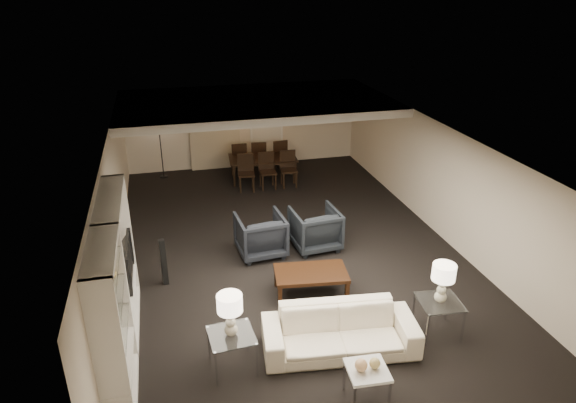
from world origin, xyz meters
The scene contains 35 objects.
floor centered at (0.00, 0.00, 0.00)m, with size 11.00×11.00×0.00m, color black.
ceiling centered at (0.00, 0.00, 2.50)m, with size 7.00×11.00×0.02m, color silver.
wall_back centered at (0.00, 5.50, 1.25)m, with size 7.00×0.02×2.50m, color beige.
wall_front centered at (0.00, -5.50, 1.25)m, with size 7.00×0.02×2.50m, color beige.
wall_left centered at (-3.50, 0.00, 1.25)m, with size 0.02×11.00×2.50m, color beige.
wall_right centered at (3.50, 0.00, 1.25)m, with size 0.02×11.00×2.50m, color beige.
ceiling_soffit centered at (0.00, 3.50, 2.40)m, with size 7.00×4.00×0.20m, color silver.
curtains centered at (-0.90, 5.42, 1.20)m, with size 1.50×0.12×2.40m, color beige.
door centered at (0.70, 5.47, 1.05)m, with size 0.90×0.05×2.10m, color silver.
painting centered at (2.10, 5.46, 1.55)m, with size 0.95×0.04×0.65m, color #142D38.
media_unit centered at (-3.31, -2.60, 1.18)m, with size 0.38×3.40×2.35m, color white, non-canonical shape.
pendant_light centered at (0.30, 3.50, 1.92)m, with size 0.52×0.52×0.24m, color #D8591E.
sofa centered at (-0.02, -3.41, 0.35)m, with size 2.41×0.94×0.70m, color beige.
coffee_table centered at (-0.02, -1.81, 0.24)m, with size 1.32×0.77×0.47m, color black, non-canonical shape.
armchair_left centered at (-0.62, -0.11, 0.45)m, with size 0.96×0.98×0.90m, color black.
armchair_right centered at (0.58, -0.11, 0.45)m, with size 0.96×0.98×0.90m, color black.
side_table_left centered at (-1.72, -3.41, 0.31)m, with size 0.66×0.66×0.62m, color white, non-canonical shape.
side_table_right centered at (1.68, -3.41, 0.31)m, with size 0.66×0.66×0.62m, color silver, non-canonical shape.
table_lamp_left centered at (-1.72, -3.41, 0.96)m, with size 0.37×0.37×0.68m, color beige, non-canonical shape.
table_lamp_right centered at (1.68, -3.41, 0.96)m, with size 0.37×0.37×0.68m, color beige, non-canonical shape.
marble_table centered at (-0.02, -4.51, 0.28)m, with size 0.55×0.55×0.55m, color silver, non-canonical shape.
gold_gourd_a centered at (-0.12, -4.51, 0.64)m, with size 0.18×0.18×0.18m, color #EBB47C.
gold_gourd_b centered at (0.08, -4.51, 0.63)m, with size 0.15×0.15×0.15m, color tan.
television centered at (-3.28, -1.68, 1.08)m, with size 0.15×1.16×0.67m, color black.
vase_blue centered at (-3.31, -3.46, 1.14)m, with size 0.15×0.15×0.16m, color #2A38B7.
vase_amber centered at (-3.31, -2.99, 1.65)m, with size 0.16×0.16×0.17m, color gold.
floor_speaker centered at (-2.64, -0.81, 0.48)m, with size 0.10×0.10×0.95m, color black.
dining_table centered at (0.29, 4.08, 0.34)m, with size 1.91×1.06×0.67m, color black.
chair_nl centered at (-0.31, 3.43, 0.50)m, with size 0.46×0.46×1.00m, color black, non-canonical shape.
chair_nm centered at (0.29, 3.43, 0.50)m, with size 0.46×0.46×1.00m, color black, non-canonical shape.
chair_nr centered at (0.89, 3.43, 0.50)m, with size 0.46×0.46×1.00m, color black, non-canonical shape.
chair_fl centered at (-0.31, 4.73, 0.50)m, with size 0.46×0.46×1.00m, color black, non-canonical shape.
chair_fm centered at (0.29, 4.73, 0.50)m, with size 0.46×0.46×1.00m, color black, non-canonical shape.
chair_fr centered at (0.89, 4.73, 0.50)m, with size 0.46×0.46×1.00m, color black, non-canonical shape.
floor_lamp centered at (-2.50, 5.05, 0.77)m, with size 0.22×0.22×1.53m, color black, non-canonical shape.
Camera 1 is at (-2.41, -9.53, 5.47)m, focal length 32.00 mm.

